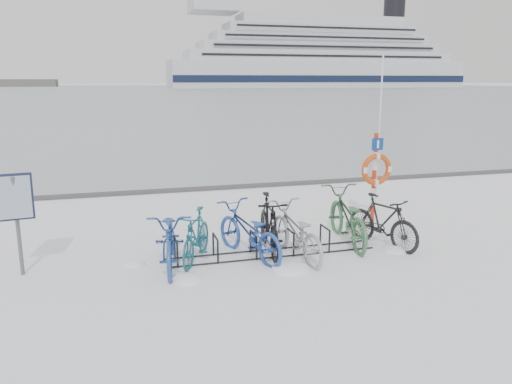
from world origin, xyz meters
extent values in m
plane|color=white|center=(0.00, 0.00, 0.00)|extent=(900.00, 900.00, 0.00)
cube|color=#959FA8|center=(0.00, 155.00, 0.01)|extent=(400.00, 298.00, 0.02)
cube|color=#3F3F42|center=(0.00, 5.90, 0.05)|extent=(400.00, 0.25, 0.10)
cylinder|color=black|center=(-1.80, -0.22, 0.22)|extent=(0.04, 0.04, 0.44)
cylinder|color=black|center=(-1.80, 0.22, 0.22)|extent=(0.04, 0.04, 0.44)
cylinder|color=black|center=(-1.80, 0.00, 0.44)|extent=(0.04, 0.44, 0.04)
cylinder|color=black|center=(-1.08, -0.22, 0.22)|extent=(0.04, 0.04, 0.44)
cylinder|color=black|center=(-1.08, 0.22, 0.22)|extent=(0.04, 0.04, 0.44)
cylinder|color=black|center=(-1.08, 0.00, 0.44)|extent=(0.04, 0.44, 0.04)
cylinder|color=black|center=(-0.36, -0.22, 0.22)|extent=(0.04, 0.04, 0.44)
cylinder|color=black|center=(-0.36, 0.22, 0.22)|extent=(0.04, 0.04, 0.44)
cylinder|color=black|center=(-0.36, 0.00, 0.44)|extent=(0.04, 0.44, 0.04)
cylinder|color=black|center=(0.36, -0.22, 0.22)|extent=(0.04, 0.04, 0.44)
cylinder|color=black|center=(0.36, 0.22, 0.22)|extent=(0.04, 0.04, 0.44)
cylinder|color=black|center=(0.36, 0.00, 0.44)|extent=(0.04, 0.44, 0.04)
cylinder|color=black|center=(1.08, -0.22, 0.22)|extent=(0.04, 0.04, 0.44)
cylinder|color=black|center=(1.08, 0.22, 0.22)|extent=(0.04, 0.04, 0.44)
cylinder|color=black|center=(1.08, 0.00, 0.44)|extent=(0.04, 0.44, 0.04)
cylinder|color=black|center=(1.80, -0.22, 0.22)|extent=(0.04, 0.04, 0.44)
cylinder|color=black|center=(1.80, 0.22, 0.22)|extent=(0.04, 0.04, 0.44)
cylinder|color=black|center=(1.80, 0.00, 0.44)|extent=(0.04, 0.44, 0.04)
cylinder|color=black|center=(0.00, -0.22, 0.02)|extent=(4.00, 0.03, 0.03)
cylinder|color=black|center=(0.00, 0.22, 0.02)|extent=(4.00, 0.03, 0.03)
cylinder|color=#595B5E|center=(-4.38, 0.17, 0.84)|extent=(0.07, 0.07, 1.69)
cube|color=black|center=(-4.38, 0.14, 1.36)|extent=(0.60, 0.29, 0.76)
cube|color=#8C99AD|center=(-4.38, 0.10, 1.36)|extent=(0.54, 0.22, 0.68)
cylinder|color=red|center=(2.85, 1.39, 0.21)|extent=(0.09, 0.09, 0.42)
cylinder|color=silver|center=(2.85, 1.39, 0.62)|extent=(0.09, 0.09, 0.42)
cylinder|color=red|center=(2.85, 1.39, 1.04)|extent=(0.09, 0.09, 0.42)
cylinder|color=silver|center=(2.85, 1.39, 1.45)|extent=(0.09, 0.09, 0.42)
cylinder|color=red|center=(2.85, 1.39, 1.87)|extent=(0.09, 0.09, 0.42)
torus|color=#C04412|center=(2.85, 1.30, 1.27)|extent=(0.73, 0.12, 0.73)
cube|color=navy|center=(2.85, 1.31, 1.84)|extent=(0.26, 0.03, 0.26)
cylinder|color=silver|center=(2.94, 1.44, 1.89)|extent=(0.03, 0.03, 3.78)
cube|color=silver|center=(81.14, 193.64, 5.39)|extent=(125.85, 23.37, 10.79)
cube|color=#101932|center=(81.14, 181.91, 3.60)|extent=(125.85, 0.30, 2.70)
cube|color=#101932|center=(81.14, 205.38, 3.60)|extent=(125.85, 0.30, 2.70)
cube|color=silver|center=(81.14, 193.64, 12.58)|extent=(112.36, 21.57, 3.60)
cube|color=silver|center=(81.14, 193.64, 19.78)|extent=(90.79, 18.88, 3.60)
cube|color=silver|center=(81.14, 193.64, 26.97)|extent=(69.22, 16.18, 3.60)
cube|color=silver|center=(36.20, 193.64, 31.46)|extent=(17.98, 17.98, 5.39)
cylinder|color=black|center=(115.30, 193.64, 35.06)|extent=(8.99, 8.99, 12.58)
cube|color=black|center=(81.14, 182.68, 16.18)|extent=(98.88, 0.20, 10.79)
imported|color=#24468E|center=(-1.89, -0.05, 0.54)|extent=(0.96, 2.14, 1.09)
imported|color=#145968|center=(-1.42, 0.08, 0.49)|extent=(1.10, 1.67, 0.98)
imported|color=#22479A|center=(-0.46, 0.00, 0.52)|extent=(1.32, 2.10, 1.04)
imported|color=black|center=(-0.01, 0.16, 0.57)|extent=(0.77, 1.95, 1.14)
imported|color=#95989B|center=(0.39, -0.22, 0.51)|extent=(0.94, 2.03, 1.03)
imported|color=#376A40|center=(1.66, 0.28, 0.57)|extent=(1.01, 2.25, 1.14)
imported|color=black|center=(2.27, -0.08, 0.53)|extent=(1.08, 1.82, 1.06)
ellipsoid|color=white|center=(-2.52, 0.13, 0.00)|extent=(0.36, 0.36, 0.13)
ellipsoid|color=white|center=(2.38, -0.42, 0.00)|extent=(0.50, 0.50, 0.18)
ellipsoid|color=white|center=(0.71, 0.45, 0.00)|extent=(0.32, 0.32, 0.11)
ellipsoid|color=white|center=(3.10, 0.27, 0.00)|extent=(0.48, 0.48, 0.17)
ellipsoid|color=white|center=(1.14, 0.75, 0.00)|extent=(0.42, 0.42, 0.15)
ellipsoid|color=white|center=(0.09, -0.82, 0.00)|extent=(0.69, 0.69, 0.24)
ellipsoid|color=white|center=(-1.72, -0.83, 0.00)|extent=(0.53, 0.53, 0.18)
camera|label=1|loc=(-2.69, -8.56, 3.23)|focal=35.00mm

